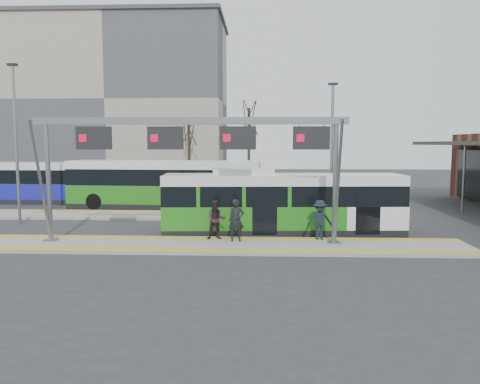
% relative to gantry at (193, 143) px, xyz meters
% --- Properties ---
extents(ground, '(120.00, 120.00, 0.00)m').
position_rel_gantry_xyz_m(ground, '(0.35, -0.25, -4.30)').
color(ground, '#2D2D30').
rests_on(ground, ground).
extents(platform_main, '(22.00, 3.00, 0.15)m').
position_rel_gantry_xyz_m(platform_main, '(0.35, -0.25, -4.22)').
color(platform_main, gray).
rests_on(platform_main, ground).
extents(platform_second, '(20.00, 3.00, 0.15)m').
position_rel_gantry_xyz_m(platform_second, '(-3.65, 7.75, -4.22)').
color(platform_second, gray).
rests_on(platform_second, ground).
extents(tactile_main, '(22.00, 2.65, 0.02)m').
position_rel_gantry_xyz_m(tactile_main, '(0.35, -0.25, -4.14)').
color(tactile_main, gold).
rests_on(tactile_main, platform_main).
extents(tactile_second, '(20.00, 0.35, 0.02)m').
position_rel_gantry_xyz_m(tactile_second, '(-3.65, 8.90, -4.14)').
color(tactile_second, gold).
rests_on(tactile_second, platform_second).
extents(gantry, '(13.00, 1.68, 5.20)m').
position_rel_gantry_xyz_m(gantry, '(0.00, 0.00, 0.00)').
color(gantry, slate).
rests_on(gantry, platform_main).
extents(apartment_block, '(24.50, 12.50, 18.40)m').
position_rel_gantry_xyz_m(apartment_block, '(-13.65, 35.75, 4.91)').
color(apartment_block, '#A49888').
rests_on(apartment_block, ground).
extents(hero_bus, '(11.39, 3.08, 3.10)m').
position_rel_gantry_xyz_m(hero_bus, '(3.81, 2.96, -2.88)').
color(hero_bus, black).
rests_on(hero_bus, ground).
extents(bg_bus_green, '(12.74, 3.48, 3.15)m').
position_rel_gantry_xyz_m(bg_bus_green, '(-3.57, 11.44, -2.74)').
color(bg_bus_green, black).
rests_on(bg_bus_green, ground).
extents(bg_bus_blue, '(11.23, 2.78, 2.91)m').
position_rel_gantry_xyz_m(bg_bus_blue, '(-15.86, 13.90, -2.86)').
color(bg_bus_blue, black).
rests_on(bg_bus_blue, ground).
extents(passenger_a, '(0.70, 0.52, 1.78)m').
position_rel_gantry_xyz_m(passenger_a, '(1.77, 0.28, -3.26)').
color(passenger_a, black).
rests_on(passenger_a, platform_main).
extents(passenger_b, '(0.95, 0.80, 1.71)m').
position_rel_gantry_xyz_m(passenger_b, '(0.88, 0.63, -3.30)').
color(passenger_b, '#2D1E21').
rests_on(passenger_b, platform_main).
extents(passenger_c, '(1.10, 0.63, 1.70)m').
position_rel_gantry_xyz_m(passenger_c, '(5.34, 0.80, -3.30)').
color(passenger_c, black).
rests_on(passenger_c, platform_main).
extents(tree_left, '(1.40, 1.40, 7.16)m').
position_rel_gantry_xyz_m(tree_left, '(-4.42, 27.56, 1.13)').
color(tree_left, '#382B21').
rests_on(tree_left, ground).
extents(tree_mid, '(1.40, 1.40, 9.03)m').
position_rel_gantry_xyz_m(tree_mid, '(1.53, 29.95, 2.54)').
color(tree_mid, '#382B21').
rests_on(tree_mid, ground).
extents(tree_far, '(1.40, 1.40, 6.98)m').
position_rel_gantry_xyz_m(tree_far, '(-21.57, 32.60, 0.99)').
color(tree_far, '#382B21').
rests_on(tree_far, ground).
extents(lamp_west, '(0.50, 0.25, 8.43)m').
position_rel_gantry_xyz_m(lamp_west, '(-10.17, 5.11, 0.16)').
color(lamp_west, slate).
rests_on(lamp_west, ground).
extents(lamp_east, '(0.50, 0.25, 7.51)m').
position_rel_gantry_xyz_m(lamp_east, '(6.63, 6.38, -0.31)').
color(lamp_east, slate).
rests_on(lamp_east, ground).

